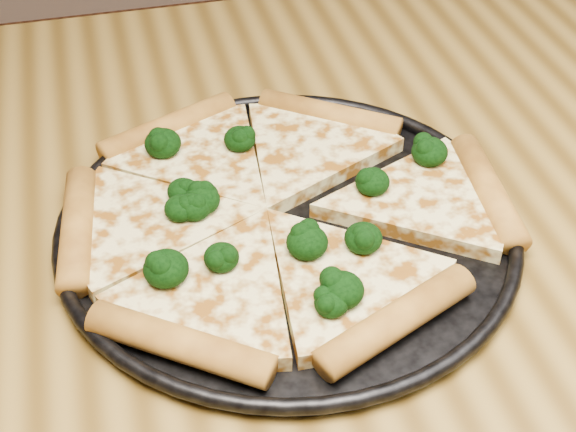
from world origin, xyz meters
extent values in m
cube|color=olive|center=(0.00, 0.00, 0.73)|extent=(1.20, 0.90, 0.04)
cylinder|color=black|center=(-0.08, 0.06, 0.75)|extent=(0.33, 0.33, 0.01)
torus|color=black|center=(-0.08, 0.06, 0.76)|extent=(0.34, 0.34, 0.01)
cylinder|color=#C58931|center=(-0.01, 0.18, 0.77)|extent=(0.11, 0.09, 0.02)
cylinder|color=#C58931|center=(-0.15, 0.20, 0.77)|extent=(0.12, 0.07, 0.02)
cylinder|color=#C58931|center=(-0.23, 0.08, 0.77)|extent=(0.04, 0.13, 0.02)
cylinder|color=#C58931|center=(-0.17, -0.04, 0.77)|extent=(0.11, 0.09, 0.02)
cylinder|color=#C58931|center=(-0.04, -0.06, 0.77)|extent=(0.12, 0.07, 0.02)
cylinder|color=#C58931|center=(0.08, 0.05, 0.77)|extent=(0.04, 0.13, 0.02)
ellipsoid|color=black|center=(-0.13, 0.09, 0.78)|extent=(0.02, 0.02, 0.02)
ellipsoid|color=black|center=(-0.07, 0.02, 0.78)|extent=(0.03, 0.03, 0.02)
ellipsoid|color=black|center=(-0.09, 0.15, 0.78)|extent=(0.03, 0.03, 0.02)
ellipsoid|color=black|center=(-0.14, 0.08, 0.78)|extent=(0.03, 0.03, 0.02)
ellipsoid|color=black|center=(-0.15, 0.10, 0.78)|extent=(0.02, 0.02, 0.02)
ellipsoid|color=black|center=(-0.01, 0.07, 0.78)|extent=(0.03, 0.03, 0.02)
ellipsoid|color=black|center=(-0.17, 0.02, 0.78)|extent=(0.03, 0.03, 0.02)
ellipsoid|color=black|center=(-0.06, -0.03, 0.78)|extent=(0.03, 0.03, 0.02)
ellipsoid|color=black|center=(-0.07, -0.04, 0.78)|extent=(0.02, 0.02, 0.02)
ellipsoid|color=black|center=(0.05, 0.10, 0.78)|extent=(0.03, 0.03, 0.02)
ellipsoid|color=black|center=(-0.13, 0.02, 0.78)|extent=(0.02, 0.02, 0.02)
ellipsoid|color=black|center=(-0.15, 0.16, 0.78)|extent=(0.03, 0.03, 0.02)
ellipsoid|color=black|center=(-0.04, 0.01, 0.78)|extent=(0.03, 0.03, 0.02)
ellipsoid|color=black|center=(-0.14, 0.08, 0.78)|extent=(0.03, 0.03, 0.02)
ellipsoid|color=black|center=(-0.15, 0.08, 0.78)|extent=(0.02, 0.02, 0.02)
camera|label=1|loc=(-0.19, -0.38, 1.16)|focal=51.27mm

